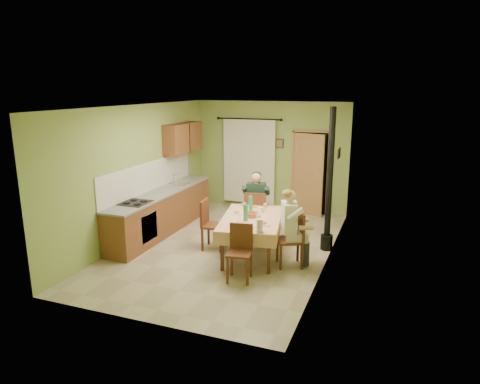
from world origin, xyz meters
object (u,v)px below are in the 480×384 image
at_px(man_far, 256,197).
at_px(stove_flue, 329,200).
at_px(chair_right, 290,250).
at_px(man_right, 291,219).
at_px(chair_near, 240,264).
at_px(dining_table, 251,237).
at_px(chair_far, 256,224).
at_px(chair_left, 214,235).

height_order(man_far, stove_flue, stove_flue).
bearing_deg(chair_right, man_right, 90.00).
distance_m(chair_near, stove_flue, 2.34).
height_order(chair_near, man_far, man_far).
relative_size(dining_table, chair_far, 1.96).
relative_size(man_far, stove_flue, 0.50).
bearing_deg(chair_far, chair_near, -90.87).
height_order(chair_near, stove_flue, stove_flue).
relative_size(chair_far, stove_flue, 0.36).
height_order(chair_far, chair_near, chair_far).
relative_size(dining_table, chair_left, 2.00).
distance_m(chair_left, man_far, 1.25).
height_order(dining_table, chair_left, chair_left).
bearing_deg(man_right, chair_near, 119.55).
height_order(chair_far, chair_left, chair_far).
bearing_deg(chair_right, stove_flue, -50.03).
relative_size(man_far, man_right, 1.00).
xyz_separation_m(chair_far, chair_right, (1.07, -1.21, -0.00)).
bearing_deg(dining_table, stove_flue, 20.93).
bearing_deg(man_right, dining_table, 50.92).
distance_m(dining_table, man_right, 0.97).
bearing_deg(chair_near, chair_right, -135.79).
bearing_deg(stove_flue, dining_table, -147.69).
bearing_deg(man_far, chair_left, -133.00).
distance_m(chair_far, chair_right, 1.62).
relative_size(man_right, stove_flue, 0.50).
xyz_separation_m(dining_table, man_far, (-0.25, 1.03, 0.50)).
bearing_deg(chair_left, man_right, 74.72).
xyz_separation_m(chair_right, stove_flue, (0.48, 1.02, 0.73)).
height_order(chair_far, stove_flue, stove_flue).
bearing_deg(chair_left, man_far, 143.80).
relative_size(chair_right, man_far, 0.72).
relative_size(dining_table, chair_right, 1.99).
bearing_deg(man_far, chair_far, -90.00).
relative_size(chair_far, chair_near, 1.08).
distance_m(dining_table, chair_right, 0.85).
distance_m(chair_near, chair_right, 1.10).
distance_m(chair_near, man_far, 2.24).
height_order(chair_left, stove_flue, stove_flue).
height_order(dining_table, man_right, man_right).
bearing_deg(chair_near, dining_table, -90.80).
distance_m(chair_far, man_far, 0.59).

